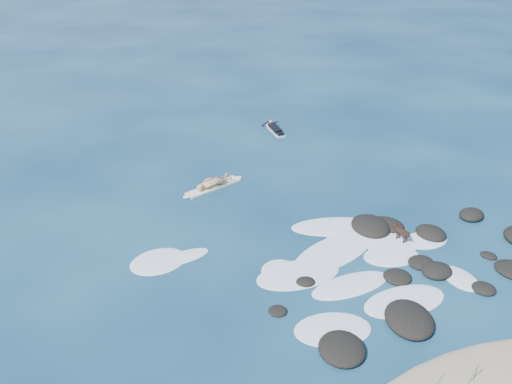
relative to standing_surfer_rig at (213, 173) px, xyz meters
name	(u,v)px	position (x,y,z in m)	size (l,w,h in m)	color
ground	(338,250)	(2.53, -6.78, -0.75)	(160.00, 160.00, 0.00)	#0A2642
reef_rocks	(424,263)	(4.80, -8.90, -0.64)	(11.92, 7.49, 0.56)	black
breaking_foam	(339,261)	(2.17, -7.42, -0.74)	(11.98, 7.85, 0.12)	white
standing_surfer_rig	(213,173)	(0.00, 0.00, 0.00)	(3.28, 1.40, 1.91)	#FAF3C8
paddling_surfer_rig	(275,129)	(5.65, 5.43, -0.61)	(1.06, 2.37, 0.41)	silver
dog	(401,232)	(5.04, -7.19, -0.33)	(0.37, 1.01, 0.64)	black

